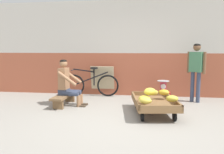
% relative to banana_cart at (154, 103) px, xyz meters
% --- Properties ---
extents(ground_plane, '(80.00, 80.00, 0.00)m').
position_rel_banana_cart_xyz_m(ground_plane, '(-0.61, -0.68, -0.24)').
color(ground_plane, gray).
extents(back_wall, '(16.00, 0.30, 2.80)m').
position_rel_banana_cart_xyz_m(back_wall, '(-0.61, 2.04, 1.16)').
color(back_wall, '#A35138').
rests_on(back_wall, ground).
extents(banana_cart, '(1.04, 1.55, 0.36)m').
position_rel_banana_cart_xyz_m(banana_cart, '(0.00, 0.00, 0.00)').
color(banana_cart, brown).
rests_on(banana_cart, ground).
extents(banana_pile, '(0.82, 1.13, 0.26)m').
position_rel_banana_cart_xyz_m(banana_pile, '(-0.01, -0.21, 0.22)').
color(banana_pile, gold).
rests_on(banana_pile, banana_cart).
extents(low_bench, '(0.35, 1.11, 0.27)m').
position_rel_banana_cart_xyz_m(low_bench, '(-2.18, 0.46, -0.04)').
color(low_bench, brown).
rests_on(low_bench, ground).
extents(vendor_seated, '(0.69, 0.49, 1.14)m').
position_rel_banana_cart_xyz_m(vendor_seated, '(-2.09, 0.46, 0.33)').
color(vendor_seated, '#9E704C').
rests_on(vendor_seated, ground).
extents(plastic_crate, '(0.36, 0.28, 0.30)m').
position_rel_banana_cart_xyz_m(plastic_crate, '(0.27, 0.99, -0.09)').
color(plastic_crate, red).
rests_on(plastic_crate, ground).
extents(weighing_scale, '(0.30, 0.30, 0.29)m').
position_rel_banana_cart_xyz_m(weighing_scale, '(0.27, 0.99, 0.21)').
color(weighing_scale, '#28282D').
rests_on(weighing_scale, plastic_crate).
extents(bicycle_near_left, '(1.66, 0.48, 0.86)m').
position_rel_banana_cart_xyz_m(bicycle_near_left, '(-1.78, 1.65, 0.11)').
color(bicycle_near_left, black).
rests_on(bicycle_near_left, ground).
extents(sign_board, '(0.70, 0.23, 0.88)m').
position_rel_banana_cart_xyz_m(sign_board, '(-1.46, 1.84, 0.20)').
color(sign_board, '#C6B289').
rests_on(sign_board, ground).
extents(customer_adult, '(0.42, 0.35, 1.53)m').
position_rel_banana_cart_xyz_m(customer_adult, '(1.12, 1.27, 0.71)').
color(customer_adult, '#38425B').
rests_on(customer_adult, ground).
extents(shopping_bag, '(0.18, 0.12, 0.24)m').
position_rel_banana_cart_xyz_m(shopping_bag, '(0.12, 0.60, -0.12)').
color(shopping_bag, '#D13D4C').
rests_on(shopping_bag, ground).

